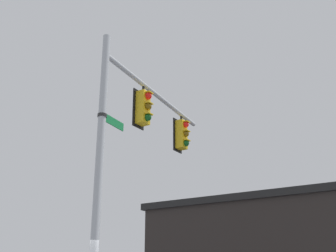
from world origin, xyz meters
The scene contains 5 objects.
signal_pole centered at (0.00, 0.00, 3.95)m, with size 0.20×0.20×7.91m, color #ADB2B7.
mast_arm centered at (-2.94, -0.32, 7.32)m, with size 0.15×0.15×5.92m, color #ADB2B7.
traffic_light_nearest_pole centered at (-2.01, -0.20, 6.55)m, with size 0.54×0.49×1.31m.
traffic_light_mid_inner centered at (-4.75, -0.50, 6.55)m, with size 0.54×0.49×1.31m.
street_name_sign centered at (-0.31, -0.03, 5.56)m, with size 1.10×0.25×0.22m.
Camera 1 is at (7.30, 6.74, 1.61)m, focal length 44.52 mm.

